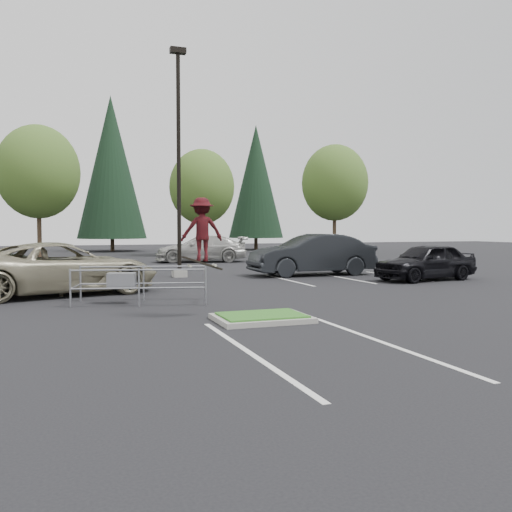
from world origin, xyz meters
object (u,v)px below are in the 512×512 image
object	(u,v)px
conif_b	(111,167)
skateboarder	(202,230)
light_pole	(179,175)
car_l_tan	(61,268)
decid_c	(202,189)
car_r_charc	(312,255)
decid_d	(334,185)
conif_c	(256,182)
car_r_black	(427,262)
decid_b	(38,175)
cart_corral	(126,280)
car_far_silver	(202,249)

from	to	relation	value
conif_b	skateboarder	xyz separation A→B (m)	(-1.20, -39.50, -5.69)
light_pole	car_l_tan	size ratio (longest dim) A/B	1.62
decid_c	car_r_charc	distance (m)	19.49
decid_d	conif_c	world-z (taller)	conif_c
car_r_charc	car_r_black	world-z (taller)	car_r_charc
car_l_tan	car_r_charc	distance (m)	11.65
decid_b	car_r_black	world-z (taller)	decid_b
decid_c	car_l_tan	world-z (taller)	decid_c
decid_b	car_r_charc	size ratio (longest dim) A/B	1.66
decid_d	car_r_black	bearing A→B (deg)	-108.90
cart_corral	decid_d	bearing A→B (deg)	65.34
decid_d	car_far_silver	distance (m)	17.03
decid_c	conif_c	world-z (taller)	conif_c
decid_d	cart_corral	world-z (taller)	decid_d
conif_b	cart_corral	bearing A→B (deg)	-94.24
light_pole	car_r_charc	size ratio (longest dim) A/B	1.74
cart_corral	car_r_black	bearing A→B (deg)	26.46
decid_b	car_far_silver	distance (m)	14.17
decid_d	conif_b	xyz separation A→B (m)	(-17.99, 10.17, 1.94)
decid_c	conif_b	world-z (taller)	conif_b
car_r_black	decid_d	bearing A→B (deg)	152.18
light_pole	decid_c	xyz separation A→B (m)	(5.49, 17.83, 0.69)
decid_c	car_r_black	xyz separation A→B (m)	(4.01, -22.83, -4.47)
decid_c	car_l_tan	distance (m)	25.51
decid_b	car_l_tan	distance (m)	24.14
cart_corral	car_r_charc	distance (m)	11.40
decid_b	car_l_tan	world-z (taller)	decid_b
car_l_tan	car_far_silver	bearing A→B (deg)	-43.75
conif_c	car_l_tan	xyz separation A→B (m)	(-18.50, -32.50, -5.98)
decid_c	light_pole	bearing A→B (deg)	-107.11
decid_c	skateboarder	size ratio (longest dim) A/B	4.68
car_r_black	conif_b	bearing A→B (deg)	-172.29
light_pole	conif_c	bearing A→B (deg)	63.85
light_pole	skateboarder	world-z (taller)	light_pole
light_pole	car_far_silver	bearing A→B (deg)	70.53
light_pole	skateboarder	bearing A→B (deg)	-98.79
car_r_black	decid_c	bearing A→B (deg)	-178.95
decid_d	car_r_charc	distance (m)	23.18
cart_corral	car_r_black	xyz separation A→B (m)	(12.70, 2.90, 0.11)
car_r_charc	car_r_black	xyz separation A→B (m)	(3.50, -3.83, -0.18)
conif_c	car_r_charc	bearing A→B (deg)	-104.66
decid_b	car_r_black	bearing A→B (deg)	-55.77
decid_d	cart_corral	size ratio (longest dim) A/B	2.36
conif_b	car_r_black	xyz separation A→B (m)	(10.00, -33.50, -7.06)
decid_c	conif_c	xyz separation A→B (m)	(8.01, 9.67, 1.59)
light_pole	decid_d	world-z (taller)	light_pole
car_l_tan	car_r_charc	size ratio (longest dim) A/B	1.07
decid_d	car_l_tan	xyz separation A→B (m)	(-22.49, -23.33, -5.04)
light_pole	decid_c	bearing A→B (deg)	72.89
conif_b	car_r_charc	size ratio (longest dim) A/B	2.49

